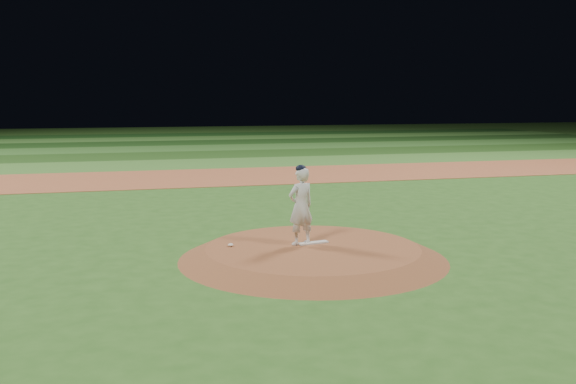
{
  "coord_description": "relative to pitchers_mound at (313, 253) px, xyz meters",
  "views": [
    {
      "loc": [
        -3.76,
        -12.29,
        3.3
      ],
      "look_at": [
        0.0,
        2.0,
        1.1
      ],
      "focal_mm": 40.0,
      "sensor_mm": 36.0,
      "label": 1
    }
  ],
  "objects": [
    {
      "name": "outfield_stripe_0",
      "position": [
        0.0,
        19.5,
        -0.12
      ],
      "size": [
        70.0,
        5.0,
        0.02
      ],
      "primitive_type": "cube",
      "color": "#3C742A",
      "rests_on": "ground"
    },
    {
      "name": "outfield_stripe_3",
      "position": [
        0.0,
        34.5,
        -0.12
      ],
      "size": [
        70.0,
        5.0,
        0.02
      ],
      "primitive_type": "cube",
      "color": "#194014",
      "rests_on": "ground"
    },
    {
      "name": "pitcher_on_mound",
      "position": [
        -0.18,
        0.27,
        0.95
      ],
      "size": [
        0.68,
        0.56,
        1.67
      ],
      "color": "silver",
      "rests_on": "pitchers_mound"
    },
    {
      "name": "outfield_stripe_5",
      "position": [
        0.0,
        44.5,
        -0.12
      ],
      "size": [
        70.0,
        5.0,
        0.02
      ],
      "primitive_type": "cube",
      "color": "#1A4817",
      "rests_on": "ground"
    },
    {
      "name": "outfield_stripe_2",
      "position": [
        0.0,
        29.5,
        -0.12
      ],
      "size": [
        70.0,
        5.0,
        0.02
      ],
      "primitive_type": "cube",
      "color": "#336A26",
      "rests_on": "ground"
    },
    {
      "name": "pitching_rubber",
      "position": [
        0.1,
        0.28,
        0.14
      ],
      "size": [
        0.67,
        0.28,
        0.03
      ],
      "primitive_type": "cube",
      "rotation": [
        0.0,
        0.0,
        0.18
      ],
      "color": "white",
      "rests_on": "pitchers_mound"
    },
    {
      "name": "infield_dirt_band",
      "position": [
        0.0,
        14.0,
        -0.12
      ],
      "size": [
        70.0,
        6.0,
        0.02
      ],
      "primitive_type": "cube",
      "color": "#A35632",
      "rests_on": "ground"
    },
    {
      "name": "rosin_bag",
      "position": [
        -1.63,
        0.46,
        0.16
      ],
      "size": [
        0.11,
        0.11,
        0.06
      ],
      "primitive_type": "ellipsoid",
      "color": "white",
      "rests_on": "pitchers_mound"
    },
    {
      "name": "outfield_stripe_1",
      "position": [
        0.0,
        24.5,
        -0.12
      ],
      "size": [
        70.0,
        5.0,
        0.02
      ],
      "primitive_type": "cube",
      "color": "#204717",
      "rests_on": "ground"
    },
    {
      "name": "pitchers_mound",
      "position": [
        0.0,
        0.0,
        0.0
      ],
      "size": [
        5.5,
        5.5,
        0.25
      ],
      "primitive_type": "cone",
      "color": "brown",
      "rests_on": "ground"
    },
    {
      "name": "outfield_stripe_4",
      "position": [
        0.0,
        39.5,
        -0.12
      ],
      "size": [
        70.0,
        5.0,
        0.02
      ],
      "primitive_type": "cube",
      "color": "#3E7C2D",
      "rests_on": "ground"
    },
    {
      "name": "ground",
      "position": [
        0.0,
        0.0,
        -0.12
      ],
      "size": [
        120.0,
        120.0,
        0.0
      ],
      "primitive_type": "plane",
      "color": "#2E5F1E",
      "rests_on": "ground"
    }
  ]
}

